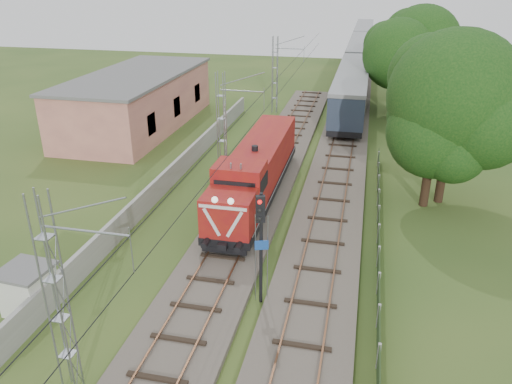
% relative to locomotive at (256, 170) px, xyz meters
% --- Properties ---
extents(ground, '(140.00, 140.00, 0.00)m').
position_rel_locomotive_xyz_m(ground, '(0.00, -9.67, -2.14)').
color(ground, '#2A481B').
rests_on(ground, ground).
extents(track_main, '(4.20, 70.00, 0.45)m').
position_rel_locomotive_xyz_m(track_main, '(0.00, -2.67, -1.95)').
color(track_main, '#6B6054').
rests_on(track_main, ground).
extents(track_side, '(4.20, 80.00, 0.45)m').
position_rel_locomotive_xyz_m(track_side, '(5.00, 10.33, -1.95)').
color(track_side, '#6B6054').
rests_on(track_side, ground).
extents(catenary, '(3.31, 70.00, 8.00)m').
position_rel_locomotive_xyz_m(catenary, '(-2.95, 2.33, 1.91)').
color(catenary, gray).
rests_on(catenary, ground).
extents(boundary_wall, '(0.25, 40.00, 1.50)m').
position_rel_locomotive_xyz_m(boundary_wall, '(-6.50, 2.33, -1.39)').
color(boundary_wall, '#9E9E99').
rests_on(boundary_wall, ground).
extents(station_building, '(8.40, 20.40, 5.22)m').
position_rel_locomotive_xyz_m(station_building, '(-15.00, 14.33, 0.49)').
color(station_building, tan).
rests_on(station_building, ground).
extents(fence, '(0.12, 32.00, 1.20)m').
position_rel_locomotive_xyz_m(fence, '(8.00, -6.67, -1.54)').
color(fence, black).
rests_on(fence, ground).
extents(locomotive, '(2.83, 16.14, 4.10)m').
position_rel_locomotive_xyz_m(locomotive, '(0.00, 0.00, 0.00)').
color(locomotive, black).
rests_on(locomotive, ground).
extents(coach_rake, '(3.28, 73.10, 3.79)m').
position_rel_locomotive_xyz_m(coach_rake, '(5.00, 49.47, 0.55)').
color(coach_rake, black).
rests_on(coach_rake, ground).
extents(signal_post, '(0.60, 0.48, 5.57)m').
position_rel_locomotive_xyz_m(signal_post, '(2.67, -11.10, 1.69)').
color(signal_post, black).
rests_on(signal_post, ground).
extents(relay_hut, '(2.26, 2.26, 2.18)m').
position_rel_locomotive_xyz_m(relay_hut, '(-7.40, -13.86, -1.04)').
color(relay_hut, silver).
rests_on(relay_hut, ground).
extents(tree_a, '(6.14, 5.85, 7.96)m').
position_rel_locomotive_xyz_m(tree_a, '(11.00, 1.56, 2.82)').
color(tree_a, '#382517').
rests_on(tree_a, ground).
extents(tree_b, '(8.66, 8.24, 11.22)m').
position_rel_locomotive_xyz_m(tree_b, '(12.06, 2.41, 4.86)').
color(tree_b, '#382517').
rests_on(tree_b, ground).
extents(tree_c, '(7.64, 7.28, 9.91)m').
position_rel_locomotive_xyz_m(tree_c, '(9.54, 24.57, 4.04)').
color(tree_c, '#382517').
rests_on(tree_c, ground).
extents(tree_d, '(8.51, 8.11, 11.04)m').
position_rel_locomotive_xyz_m(tree_d, '(11.98, 27.65, 4.75)').
color(tree_d, '#382517').
rests_on(tree_d, ground).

